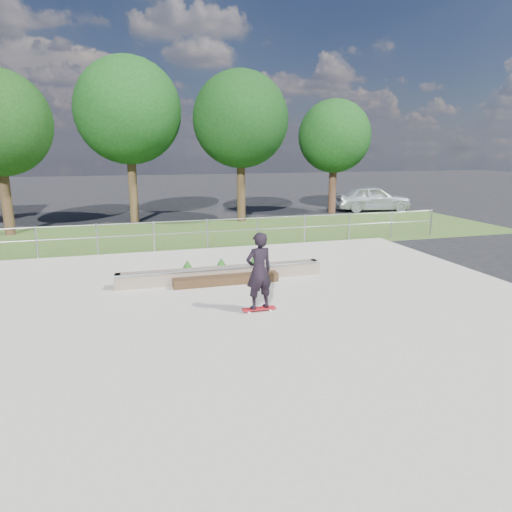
{
  "coord_description": "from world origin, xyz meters",
  "views": [
    {
      "loc": [
        -2.99,
        -9.5,
        3.81
      ],
      "look_at": [
        0.2,
        1.5,
        1.1
      ],
      "focal_mm": 32.0,
      "sensor_mm": 36.0,
      "label": 1
    }
  ],
  "objects_px": {
    "parked_car": "(372,198)",
    "planter_bed": "(223,274)",
    "skateboarder": "(259,271)",
    "grind_ledge": "(222,274)"
  },
  "relations": [
    {
      "from": "skateboarder",
      "to": "parked_car",
      "type": "bearing_deg",
      "value": 52.39
    },
    {
      "from": "parked_car",
      "to": "planter_bed",
      "type": "bearing_deg",
      "value": 145.46
    },
    {
      "from": "planter_bed",
      "to": "parked_car",
      "type": "bearing_deg",
      "value": 46.05
    },
    {
      "from": "skateboarder",
      "to": "planter_bed",
      "type": "bearing_deg",
      "value": 95.07
    },
    {
      "from": "grind_ledge",
      "to": "skateboarder",
      "type": "height_order",
      "value": "skateboarder"
    },
    {
      "from": "skateboarder",
      "to": "parked_car",
      "type": "height_order",
      "value": "skateboarder"
    },
    {
      "from": "grind_ledge",
      "to": "planter_bed",
      "type": "relative_size",
      "value": 2.0
    },
    {
      "from": "grind_ledge",
      "to": "skateboarder",
      "type": "relative_size",
      "value": 3.16
    },
    {
      "from": "grind_ledge",
      "to": "planter_bed",
      "type": "distance_m",
      "value": 0.08
    },
    {
      "from": "grind_ledge",
      "to": "parked_car",
      "type": "relative_size",
      "value": 1.28
    }
  ]
}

